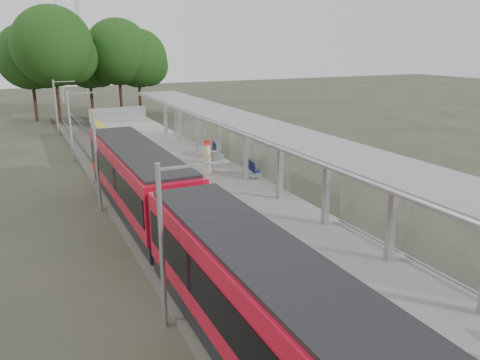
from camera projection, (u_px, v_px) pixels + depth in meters
name	position (u px, v px, depth m)	size (l,w,h in m)	color
trackbed	(130.00, 198.00, 27.08)	(3.00, 70.00, 0.24)	#59544C
platform	(202.00, 182.00, 28.83)	(6.00, 50.00, 1.00)	gray
tactile_strip	(162.00, 179.00, 27.63)	(0.60, 50.00, 0.02)	gold
end_fence	(118.00, 113.00, 50.12)	(6.00, 0.10, 1.20)	#9EA0A5
train	(181.00, 221.00, 18.31)	(2.74, 27.60, 3.62)	black
canopy	(254.00, 131.00, 25.16)	(3.27, 38.00, 3.66)	#9EA0A5
tree_cluster	(83.00, 54.00, 54.24)	(19.42, 13.66, 12.76)	#382316
catenary_masts	(98.00, 158.00, 24.72)	(2.08, 48.16, 5.40)	#9EA0A5
bench_mid	(252.00, 168.00, 28.16)	(0.69, 1.53, 1.01)	#0E114A
bench_far	(217.00, 150.00, 32.97)	(0.71, 1.55, 1.02)	#0E114A
info_pillar_far	(207.00, 159.00, 29.00)	(0.45, 0.45, 2.01)	beige
litter_bin	(214.00, 159.00, 30.43)	(0.51, 0.51, 1.03)	#9EA0A5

